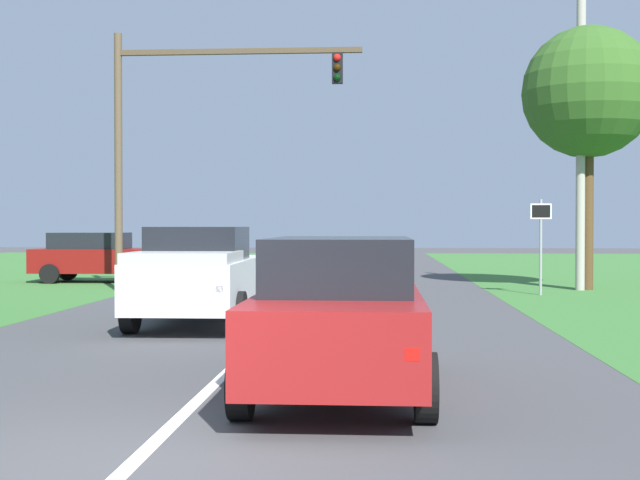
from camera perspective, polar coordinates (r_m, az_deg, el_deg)
The scene contains 9 objects.
ground_plane at distance 18.16m, azimuth -2.73°, elevation -5.40°, with size 120.00×120.00×0.00m, color #424244.
lane_centre_stripe at distance 7.51m, azimuth -12.75°, elevation -14.58°, with size 0.16×39.23×0.01m, color white.
red_suv_near at distance 10.57m, azimuth 1.32°, elevation -4.63°, with size 2.14×4.94×1.86m.
pickup_truck_lead at distance 17.80m, azimuth -7.85°, elevation -2.27°, with size 2.32×5.29×1.98m.
traffic_light at distance 27.19m, azimuth -9.07°, elevation 7.69°, with size 7.59×0.40×7.88m.
keep_moving_sign at distance 25.90m, azimuth 14.21°, elevation 0.38°, with size 0.60×0.09×2.77m.
oak_tree_right at distance 28.70m, azimuth 17.09°, elevation 9.14°, with size 4.08×4.08×8.19m.
crossing_suv_far at distance 31.93m, azimuth -14.49°, elevation -1.02°, with size 4.36×2.20×1.75m.
utility_pole_right at distance 28.33m, azimuth 16.64°, elevation 6.71°, with size 0.28×0.28×9.73m, color #9E998E.
Camera 1 is at (2.08, -7.31, 2.01)m, focal length 49.06 mm.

